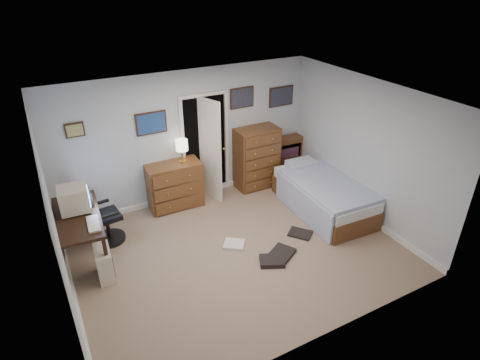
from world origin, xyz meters
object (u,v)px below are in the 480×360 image
at_px(tall_dresser, 256,158).
at_px(low_dresser, 175,185).
at_px(office_chair, 103,221).
at_px(computer_desk, 72,228).
at_px(bed, 323,195).

bearing_deg(tall_dresser, low_dresser, 179.72).
relative_size(office_chair, tall_dresser, 0.84).
xyz_separation_m(low_dresser, tall_dresser, (1.76, -0.02, 0.19)).
distance_m(office_chair, low_dresser, 1.52).
relative_size(computer_desk, low_dresser, 1.46).
relative_size(computer_desk, tall_dresser, 1.15).
bearing_deg(bed, tall_dresser, 116.19).
bearing_deg(tall_dresser, office_chair, -170.57).
distance_m(low_dresser, tall_dresser, 1.77).
distance_m(computer_desk, tall_dresser, 3.75).
distance_m(office_chair, bed, 3.91).
distance_m(low_dresser, bed, 2.78).
bearing_deg(bed, low_dresser, 151.42).
bearing_deg(bed, computer_desk, 174.66).
height_order(computer_desk, low_dresser, low_dresser).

